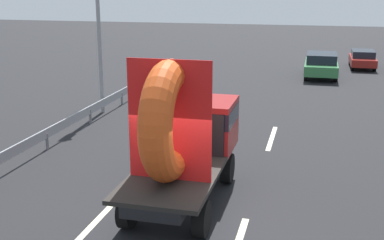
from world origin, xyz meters
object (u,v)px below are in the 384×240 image
object	(u,v)px
distant_sedan	(321,64)
flatbed_truck	(185,133)
traffic_light	(99,20)
oncoming_car	(362,59)

from	to	relation	value
distant_sedan	flatbed_truck	bearing A→B (deg)	-100.15
flatbed_truck	traffic_light	world-z (taller)	traffic_light
distant_sedan	oncoming_car	size ratio (longest dim) A/B	1.21
distant_sedan	oncoming_car	world-z (taller)	distant_sedan
flatbed_truck	traffic_light	size ratio (longest dim) A/B	0.82
distant_sedan	traffic_light	world-z (taller)	traffic_light
traffic_light	distant_sedan	bearing A→B (deg)	50.47
flatbed_truck	traffic_light	distance (m)	9.83
oncoming_car	traffic_light	bearing A→B (deg)	-127.92
flatbed_truck	oncoming_car	world-z (taller)	flatbed_truck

